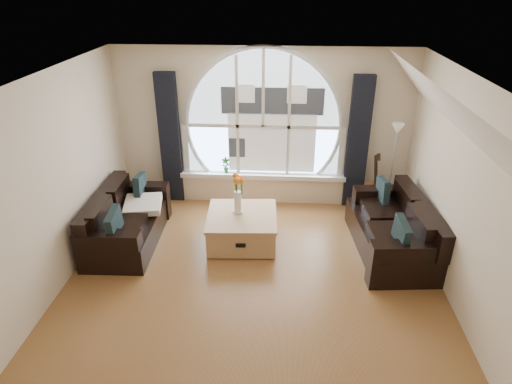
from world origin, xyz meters
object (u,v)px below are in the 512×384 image
sofa_right (392,227)px  coffee_chest (242,227)px  sofa_left (127,218)px  floor_lamp (391,170)px  potted_plant (226,165)px  guitar (374,180)px  vase_flowers (238,189)px

sofa_right → coffee_chest: bearing=172.0°
sofa_left → floor_lamp: floor_lamp is taller
coffee_chest → potted_plant: 1.49m
sofa_right → coffee_chest: size_ratio=1.80×
potted_plant → sofa_left: bearing=-132.2°
guitar → potted_plant: (-2.58, 0.12, 0.16)m
floor_lamp → guitar: 0.40m
vase_flowers → potted_plant: bearing=105.1°
vase_flowers → sofa_left: bearing=-174.1°
floor_lamp → sofa_right: bearing=-98.6°
sofa_left → vase_flowers: (1.67, 0.17, 0.46)m
guitar → coffee_chest: bearing=-169.5°
sofa_left → coffee_chest: (1.74, 0.10, -0.15)m
sofa_left → floor_lamp: 4.30m
potted_plant → floor_lamp: bearing=-6.1°
guitar → sofa_right: bearing=-107.4°
vase_flowers → guitar: (2.23, 1.17, -0.33)m
vase_flowers → floor_lamp: 2.64m
sofa_left → coffee_chest: bearing=1.4°
floor_lamp → sofa_left: bearing=-164.3°
floor_lamp → potted_plant: bearing=173.9°
floor_lamp → potted_plant: (-2.80, 0.30, -0.11)m
coffee_chest → guitar: 2.51m
potted_plant → sofa_right: bearing=-29.1°
sofa_left → guitar: 4.13m
vase_flowers → coffee_chest: bearing=-48.6°
vase_flowers → guitar: vase_flowers is taller
sofa_left → coffee_chest: size_ratio=1.71×
sofa_left → sofa_right: sofa_right is taller
sofa_right → guitar: bearing=86.5°
coffee_chest → potted_plant: size_ratio=3.68×
coffee_chest → vase_flowers: bearing=128.1°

